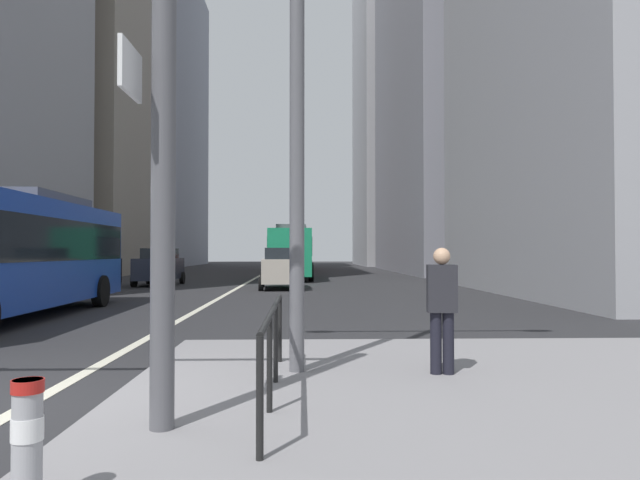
{
  "coord_description": "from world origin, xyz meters",
  "views": [
    {
      "loc": [
        3.13,
        -6.64,
        1.75
      ],
      "look_at": [
        4.29,
        31.46,
        2.54
      ],
      "focal_mm": 32.61,
      "sensor_mm": 36.0,
      "label": 1
    }
  ],
  "objects_px": {
    "bollard_left": "(27,437)",
    "city_bus_blue_oncoming": "(8,249)",
    "city_bus_red_distant": "(296,251)",
    "pedestrian_waiting": "(442,304)",
    "car_receding_far": "(299,259)",
    "car_receding_near": "(281,268)",
    "car_oncoming_far": "(159,266)",
    "city_bus_red_receding": "(293,251)",
    "car_oncoming_mid": "(87,268)"
  },
  "relations": [
    {
      "from": "car_receding_near",
      "to": "car_receding_far",
      "type": "bearing_deg",
      "value": 89.0
    },
    {
      "from": "city_bus_red_distant",
      "to": "car_oncoming_far",
      "type": "relative_size",
      "value": 2.48
    },
    {
      "from": "city_bus_red_receding",
      "to": "city_bus_red_distant",
      "type": "distance_m",
      "value": 16.92
    },
    {
      "from": "city_bus_blue_oncoming",
      "to": "car_receding_far",
      "type": "bearing_deg",
      "value": 81.96
    },
    {
      "from": "city_bus_red_distant",
      "to": "pedestrian_waiting",
      "type": "bearing_deg",
      "value": -87.1
    },
    {
      "from": "city_bus_blue_oncoming",
      "to": "car_oncoming_mid",
      "type": "xyz_separation_m",
      "value": [
        -2.65,
        12.73,
        -0.85
      ]
    },
    {
      "from": "city_bus_blue_oncoming",
      "to": "city_bus_red_distant",
      "type": "xyz_separation_m",
      "value": [
        7.02,
        39.38,
        -0.0
      ]
    },
    {
      "from": "car_receding_far",
      "to": "car_oncoming_far",
      "type": "relative_size",
      "value": 1.01
    },
    {
      "from": "car_oncoming_far",
      "to": "car_receding_far",
      "type": "bearing_deg",
      "value": 78.62
    },
    {
      "from": "car_receding_far",
      "to": "car_oncoming_far",
      "type": "bearing_deg",
      "value": -101.38
    },
    {
      "from": "car_receding_far",
      "to": "bollard_left",
      "type": "relative_size",
      "value": 5.49
    },
    {
      "from": "city_bus_blue_oncoming",
      "to": "city_bus_red_distant",
      "type": "relative_size",
      "value": 1.05
    },
    {
      "from": "city_bus_red_receding",
      "to": "car_oncoming_far",
      "type": "height_order",
      "value": "city_bus_red_receding"
    },
    {
      "from": "city_bus_blue_oncoming",
      "to": "car_oncoming_mid",
      "type": "relative_size",
      "value": 2.53
    },
    {
      "from": "car_receding_far",
      "to": "bollard_left",
      "type": "height_order",
      "value": "car_receding_far"
    },
    {
      "from": "car_oncoming_mid",
      "to": "city_bus_red_distant",
      "type": "bearing_deg",
      "value": 70.06
    },
    {
      "from": "city_bus_red_distant",
      "to": "car_oncoming_far",
      "type": "distance_m",
      "value": 24.82
    },
    {
      "from": "pedestrian_waiting",
      "to": "car_receding_far",
      "type": "bearing_deg",
      "value": 92.11
    },
    {
      "from": "car_oncoming_mid",
      "to": "pedestrian_waiting",
      "type": "bearing_deg",
      "value": -59.35
    },
    {
      "from": "car_oncoming_mid",
      "to": "bollard_left",
      "type": "xyz_separation_m",
      "value": [
        8.5,
        -24.22,
        -0.39
      ]
    },
    {
      "from": "car_oncoming_mid",
      "to": "pedestrian_waiting",
      "type": "xyz_separation_m",
      "value": [
        12.05,
        -20.33,
        0.07
      ]
    },
    {
      "from": "city_bus_red_receding",
      "to": "city_bus_red_distant",
      "type": "relative_size",
      "value": 0.99
    },
    {
      "from": "car_oncoming_far",
      "to": "pedestrian_waiting",
      "type": "xyz_separation_m",
      "value": [
        9.34,
        -23.17,
        0.07
      ]
    },
    {
      "from": "car_oncoming_far",
      "to": "pedestrian_waiting",
      "type": "distance_m",
      "value": 24.98
    },
    {
      "from": "bollard_left",
      "to": "pedestrian_waiting",
      "type": "height_order",
      "value": "pedestrian_waiting"
    },
    {
      "from": "car_oncoming_far",
      "to": "city_bus_blue_oncoming",
      "type": "bearing_deg",
      "value": -90.23
    },
    {
      "from": "city_bus_red_receding",
      "to": "car_receding_near",
      "type": "bearing_deg",
      "value": -92.24
    },
    {
      "from": "car_oncoming_mid",
      "to": "car_oncoming_far",
      "type": "distance_m",
      "value": 3.93
    },
    {
      "from": "car_receding_near",
      "to": "pedestrian_waiting",
      "type": "bearing_deg",
      "value": -81.92
    },
    {
      "from": "city_bus_red_receding",
      "to": "pedestrian_waiting",
      "type": "height_order",
      "value": "city_bus_red_receding"
    },
    {
      "from": "city_bus_red_distant",
      "to": "bollard_left",
      "type": "distance_m",
      "value": 50.9
    },
    {
      "from": "car_receding_near",
      "to": "bollard_left",
      "type": "height_order",
      "value": "car_receding_near"
    },
    {
      "from": "city_bus_blue_oncoming",
      "to": "city_bus_red_receding",
      "type": "xyz_separation_m",
      "value": [
        6.95,
        22.46,
        -0.0
      ]
    },
    {
      "from": "car_receding_near",
      "to": "car_oncoming_far",
      "type": "distance_m",
      "value": 7.2
    },
    {
      "from": "pedestrian_waiting",
      "to": "city_bus_red_receding",
      "type": "bearing_deg",
      "value": 94.66
    },
    {
      "from": "city_bus_blue_oncoming",
      "to": "bollard_left",
      "type": "height_order",
      "value": "city_bus_blue_oncoming"
    },
    {
      "from": "car_receding_far",
      "to": "pedestrian_waiting",
      "type": "relative_size",
      "value": 2.66
    },
    {
      "from": "city_bus_red_distant",
      "to": "car_receding_far",
      "type": "xyz_separation_m",
      "value": [
        0.22,
        11.8,
        -0.85
      ]
    },
    {
      "from": "city_bus_red_receding",
      "to": "bollard_left",
      "type": "bearing_deg",
      "value": -91.84
    },
    {
      "from": "city_bus_red_distant",
      "to": "car_receding_near",
      "type": "relative_size",
      "value": 2.51
    },
    {
      "from": "car_oncoming_far",
      "to": "bollard_left",
      "type": "bearing_deg",
      "value": -77.92
    },
    {
      "from": "city_bus_red_distant",
      "to": "car_receding_near",
      "type": "distance_m",
      "value": 26.95
    },
    {
      "from": "car_receding_far",
      "to": "car_receding_near",
      "type": "bearing_deg",
      "value": -91.0
    },
    {
      "from": "car_receding_far",
      "to": "pedestrian_waiting",
      "type": "bearing_deg",
      "value": -87.89
    },
    {
      "from": "bollard_left",
      "to": "city_bus_blue_oncoming",
      "type": "bearing_deg",
      "value": 117.0
    },
    {
      "from": "city_bus_blue_oncoming",
      "to": "car_receding_near",
      "type": "relative_size",
      "value": 2.62
    },
    {
      "from": "bollard_left",
      "to": "pedestrian_waiting",
      "type": "relative_size",
      "value": 0.49
    },
    {
      "from": "car_receding_far",
      "to": "bollard_left",
      "type": "xyz_separation_m",
      "value": [
        -1.38,
        -62.67,
        -0.39
      ]
    },
    {
      "from": "car_oncoming_mid",
      "to": "car_receding_near",
      "type": "xyz_separation_m",
      "value": [
        9.2,
        -0.29,
        -0.0
      ]
    },
    {
      "from": "car_oncoming_mid",
      "to": "car_oncoming_far",
      "type": "height_order",
      "value": "same"
    }
  ]
}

